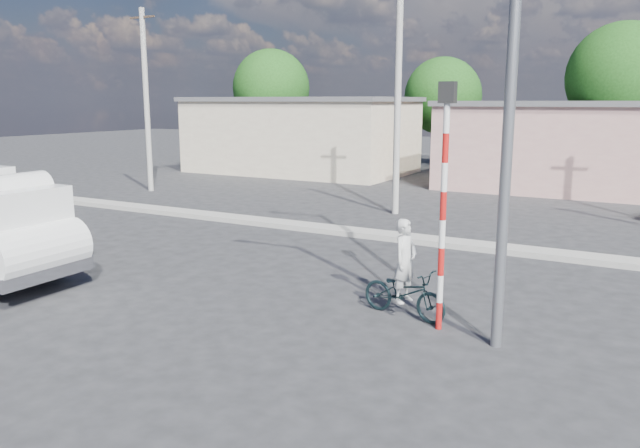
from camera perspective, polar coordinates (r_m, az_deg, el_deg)
The scene contains 9 objects.
ground_plane at distance 11.73m, azimuth -6.87°, elevation -9.04°, with size 120.00×120.00×0.00m, color #27272A.
median at distance 18.51m, azimuth 7.85°, elevation -1.26°, with size 40.00×0.80×0.16m, color #99968E.
bicycle at distance 11.97m, azimuth 7.71°, elevation -6.25°, with size 0.62×1.79×0.94m, color black.
cyclist at distance 11.88m, azimuth 7.75°, elevation -4.76°, with size 0.58×0.38×1.59m, color silver.
traffic_pole at distance 10.97m, azimuth 11.27°, elevation 3.41°, with size 0.28×0.18×4.36m.
streetlight at distance 10.37m, azimuth 16.37°, elevation 15.86°, with size 2.34×0.22×9.00m.
building_row at distance 31.38m, azimuth 19.38°, elevation 7.09°, with size 37.80×7.30×4.44m.
tree_row at distance 37.41m, azimuth 25.55°, elevation 11.60°, with size 43.62×7.43×8.42m.
utility_poles at distance 21.11m, azimuth 20.65°, elevation 10.57°, with size 35.40×0.24×8.00m.
Camera 1 is at (6.55, -8.85, 4.04)m, focal length 35.00 mm.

